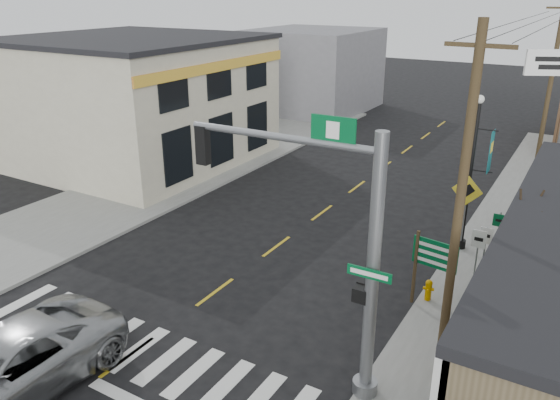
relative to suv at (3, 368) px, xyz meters
The scene contains 17 objects.
ground 3.09m from the suv, 61.30° to the left, with size 140.00×140.00×0.00m, color black.
sidewalk_right 18.78m from the suv, 56.25° to the left, with size 6.00×38.00×0.13m, color slate.
sidewalk_left 17.36m from the suv, 115.89° to the left, with size 6.00×38.00×0.13m, color slate.
center_line 10.73m from the suv, 82.34° to the left, with size 0.12×56.00×0.01m, color gold.
crosswalk 3.43m from the suv, 64.61° to the left, with size 11.00×2.20×0.01m, color silver.
left_building 20.40m from the suv, 124.87° to the left, with size 12.00×12.00×6.80m, color #B9B39A.
bldg_distant_left 35.98m from the suv, 105.46° to the left, with size 9.00×10.00×6.40m, color slate.
suv is the anchor object (origin of this frame).
traffic_signal_pole 8.82m from the suv, 33.36° to the left, with size 5.38×0.39×6.81m.
guide_sign 12.09m from the suv, 48.99° to the left, with size 1.42×0.13×2.49m.
fire_hydrant 12.27m from the suv, 50.96° to the left, with size 0.22×0.22×0.71m.
ped_crossing_sign 15.86m from the suv, 60.73° to the left, with size 1.15×0.08×2.95m.
lamp_post 16.16m from the suv, 60.74° to the left, with size 0.76×0.60×5.89m.
bare_tree 14.37m from the suv, 39.69° to the left, with size 2.53×2.53×5.06m.
shrub_back 13.99m from the suv, 46.74° to the left, with size 1.15×1.15×0.86m, color black.
utility_pole_near 11.70m from the suv, 36.22° to the left, with size 1.53×0.23×8.78m.
utility_pole_far 26.98m from the suv, 70.31° to the left, with size 1.57×0.24×9.04m.
Camera 1 is at (9.92, -8.56, 9.48)m, focal length 35.00 mm.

